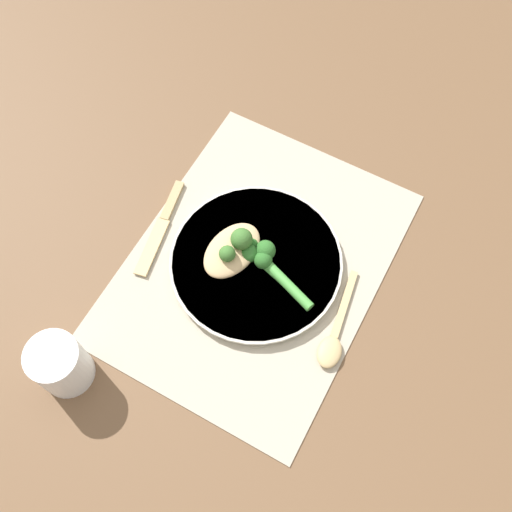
# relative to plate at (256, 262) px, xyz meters

# --- Properties ---
(ground_plane) EXTENTS (3.00, 3.00, 0.00)m
(ground_plane) POSITION_rel_plate_xyz_m (0.00, 0.00, -0.01)
(ground_plane) COLOR brown
(placemat) EXTENTS (0.47, 0.36, 0.00)m
(placemat) POSITION_rel_plate_xyz_m (0.00, 0.00, -0.01)
(placemat) COLOR #B2A893
(placemat) RESTS_ON ground_plane
(plate) EXTENTS (0.26, 0.26, 0.01)m
(plate) POSITION_rel_plate_xyz_m (0.00, 0.00, 0.00)
(plate) COLOR silver
(plate) RESTS_ON placemat
(chicken_fillet) EXTENTS (0.11, 0.08, 0.02)m
(chicken_fillet) POSITION_rel_plate_xyz_m (-0.01, 0.04, 0.02)
(chicken_fillet) COLOR tan
(chicken_fillet) RESTS_ON plate
(pesto_dollop_primary) EXTENTS (0.03, 0.03, 0.03)m
(pesto_dollop_primary) POSITION_rel_plate_xyz_m (0.01, 0.03, 0.04)
(pesto_dollop_primary) COLOR #3D702D
(pesto_dollop_primary) RESTS_ON chicken_fillet
(pesto_dollop_secondary) EXTENTS (0.02, 0.02, 0.02)m
(pesto_dollop_secondary) POSITION_rel_plate_xyz_m (-0.02, 0.04, 0.03)
(pesto_dollop_secondary) COLOR #3D702D
(pesto_dollop_secondary) RESTS_ON chicken_fillet
(broccoli_stalk_rear) EXTENTS (0.05, 0.11, 0.03)m
(broccoli_stalk_rear) POSITION_rel_plate_xyz_m (0.00, -0.00, 0.02)
(broccoli_stalk_rear) COLOR #51A847
(broccoli_stalk_rear) RESTS_ON plate
(broccoli_stalk_left) EXTENTS (0.07, 0.12, 0.03)m
(broccoli_stalk_left) POSITION_rel_plate_xyz_m (0.00, -0.02, 0.02)
(broccoli_stalk_left) COLOR #51A847
(broccoli_stalk_left) RESTS_ON plate
(knife) EXTENTS (0.17, 0.05, 0.01)m
(knife) POSITION_rel_plate_xyz_m (-0.01, 0.16, -0.01)
(knife) COLOR tan
(knife) RESTS_ON placemat
(spoon) EXTENTS (0.16, 0.05, 0.01)m
(spoon) POSITION_rel_plate_xyz_m (-0.06, -0.15, -0.00)
(spoon) COLOR tan
(spoon) RESTS_ON placemat
(water_glass) EXTENTS (0.07, 0.07, 0.09)m
(water_glass) POSITION_rel_plate_xyz_m (-0.27, 0.15, 0.03)
(water_glass) COLOR white
(water_glass) RESTS_ON ground_plane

